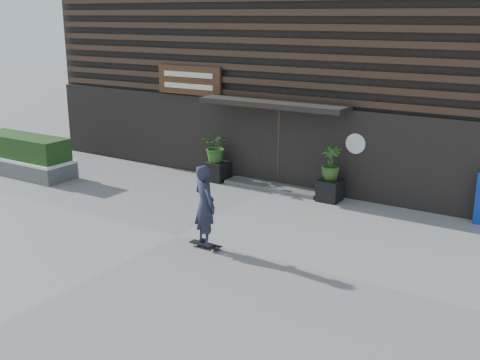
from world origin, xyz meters
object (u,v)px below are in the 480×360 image
Objects in this scene: planter_pot_right at (330,190)px; raised_bed at (26,167)px; planter_pot_left at (217,171)px; skateboarder at (205,205)px.

raised_bed is (-9.44, -2.69, -0.05)m from planter_pot_right.
raised_bed is (-5.64, -2.69, -0.05)m from planter_pot_left.
planter_pot_right is at bearing 78.74° from skateboarder.
planter_pot_right is 4.77m from skateboarder.
raised_bed is 8.77m from skateboarder.
planter_pot_right is 0.32× the size of skateboarder.
planter_pot_left is 3.80m from planter_pot_right.
planter_pot_right reaches higher than raised_bed.
planter_pot_left is at bearing 25.51° from raised_bed.
planter_pot_right is 0.17× the size of raised_bed.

